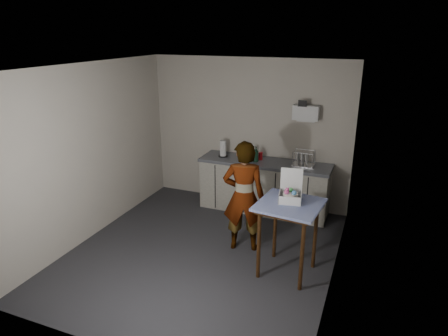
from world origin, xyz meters
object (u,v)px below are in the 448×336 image
at_px(soap_bottle, 256,154).
at_px(kitchen_counter, 264,188).
at_px(paper_towel, 223,149).
at_px(soda_can, 261,156).
at_px(side_table, 289,213).
at_px(dark_bottle, 252,153).
at_px(standing_man, 244,196).
at_px(bakery_box, 290,194).
at_px(dish_rack, 303,162).

bearing_deg(soap_bottle, kitchen_counter, 28.77).
height_order(kitchen_counter, paper_towel, paper_towel).
height_order(kitchen_counter, soda_can, soda_can).
relative_size(kitchen_counter, side_table, 2.27).
height_order(side_table, paper_towel, paper_towel).
distance_m(side_table, soap_bottle, 1.92).
xyz_separation_m(dark_bottle, paper_towel, (-0.52, -0.05, 0.02)).
relative_size(side_table, standing_man, 0.61).
bearing_deg(soda_can, side_table, -62.70).
relative_size(kitchen_counter, soap_bottle, 8.52).
height_order(soda_can, bakery_box, bakery_box).
xyz_separation_m(side_table, dark_bottle, (-1.07, 1.77, 0.16)).
height_order(side_table, standing_man, standing_man).
height_order(standing_man, dark_bottle, standing_man).
xyz_separation_m(soap_bottle, dish_rack, (0.78, 0.11, -0.08)).
bearing_deg(paper_towel, kitchen_counter, 0.64).
xyz_separation_m(standing_man, soap_bottle, (-0.23, 1.27, 0.23)).
bearing_deg(dark_bottle, dish_rack, -0.82).
distance_m(kitchen_counter, dish_rack, 0.84).
bearing_deg(dark_bottle, side_table, -58.97).
bearing_deg(dish_rack, kitchen_counter, -177.20).
distance_m(soda_can, dish_rack, 0.74).
xyz_separation_m(kitchen_counter, soap_bottle, (-0.14, -0.08, 0.61)).
bearing_deg(kitchen_counter, paper_towel, -179.36).
bearing_deg(paper_towel, soda_can, 5.64).
xyz_separation_m(soap_bottle, paper_towel, (-0.62, 0.07, 0.01)).
bearing_deg(soap_bottle, side_table, -59.65).
distance_m(dish_rack, bakery_box, 1.68).
relative_size(side_table, soda_can, 7.56).
distance_m(soap_bottle, paper_towel, 0.63).
bearing_deg(soda_can, dark_bottle, -174.71).
bearing_deg(side_table, soap_bottle, 126.67).
distance_m(dark_bottle, dish_rack, 0.88).
distance_m(standing_man, bakery_box, 0.82).
bearing_deg(kitchen_counter, side_table, -64.50).
relative_size(soap_bottle, dark_bottle, 1.15).
bearing_deg(kitchen_counter, dish_rack, 2.80).
xyz_separation_m(soap_bottle, soda_can, (0.04, 0.14, -0.07)).
distance_m(kitchen_counter, soap_bottle, 0.64).
bearing_deg(dark_bottle, paper_towel, -174.27).
xyz_separation_m(kitchen_counter, dish_rack, (0.64, 0.03, 0.54)).
xyz_separation_m(dark_bottle, dish_rack, (0.88, -0.01, -0.06)).
distance_m(standing_man, paper_towel, 1.60).
distance_m(side_table, soda_can, 2.01).
relative_size(soda_can, dark_bottle, 0.57).
height_order(standing_man, bakery_box, standing_man).
bearing_deg(bakery_box, soap_bottle, 111.31).
relative_size(soap_bottle, bakery_box, 0.67).
height_order(soap_bottle, bakery_box, bakery_box).
bearing_deg(soap_bottle, bakery_box, -58.78).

